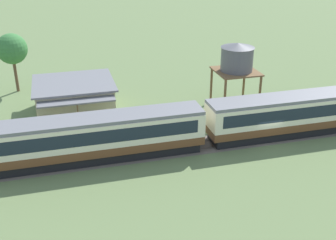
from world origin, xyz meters
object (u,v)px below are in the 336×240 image
(station_building, at_px, (75,97))
(water_tower, at_px, (237,59))
(passenger_train, at_px, (104,135))
(yard_tree_0, at_px, (12,49))

(station_building, relative_size, water_tower, 1.22)
(station_building, bearing_deg, passenger_train, -80.83)
(station_building, distance_m, yard_tree_0, 11.83)
(station_building, height_order, water_tower, water_tower)
(passenger_train, distance_m, station_building, 11.76)
(passenger_train, relative_size, station_building, 10.52)
(passenger_train, height_order, station_building, passenger_train)
(water_tower, height_order, yard_tree_0, water_tower)
(passenger_train, xyz_separation_m, station_building, (-1.87, 11.60, -0.49))
(water_tower, bearing_deg, passenger_train, -153.15)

